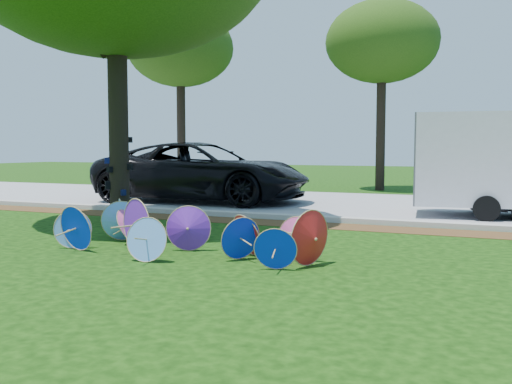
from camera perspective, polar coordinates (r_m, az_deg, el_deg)
ground at (r=8.79m, az=-8.24°, el=-6.70°), size 90.00×90.00×0.00m
mulch_strip at (r=12.79m, az=2.39°, el=-3.13°), size 90.00×1.00×0.01m
curb at (r=13.43m, az=3.46°, el=-2.53°), size 90.00×0.30×0.12m
street at (r=17.37m, az=8.12°, el=-1.15°), size 90.00×8.00×0.01m
parasol_pile at (r=9.32m, az=-8.13°, el=-3.74°), size 4.75×2.22×0.89m
black_van at (r=17.80m, az=-5.40°, el=1.98°), size 6.83×3.46×1.85m
cargo_trailer at (r=14.99m, az=21.82°, el=3.07°), size 3.38×2.36×2.82m
bg_trees at (r=22.50m, az=17.08°, el=14.71°), size 25.91×6.34×7.40m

